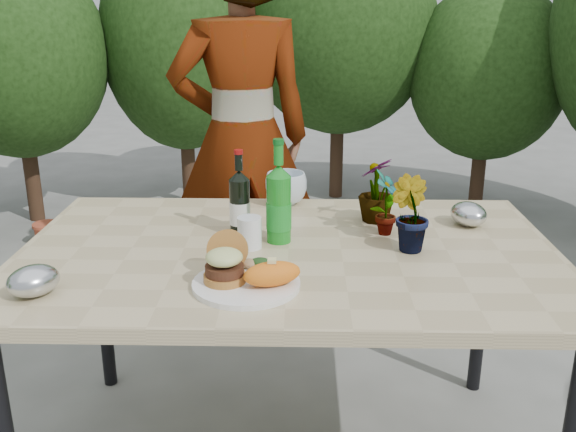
{
  "coord_description": "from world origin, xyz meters",
  "views": [
    {
      "loc": [
        0.04,
        -1.78,
        1.46
      ],
      "look_at": [
        0.0,
        -0.08,
        0.88
      ],
      "focal_mm": 40.0,
      "sensor_mm": 36.0,
      "label": 1
    }
  ],
  "objects_px": {
    "person": "(242,139)",
    "patio_table": "(289,266)",
    "wine_bottle": "(240,204)",
    "dinner_plate": "(246,284)"
  },
  "relations": [
    {
      "from": "patio_table",
      "to": "person",
      "type": "height_order",
      "value": "person"
    },
    {
      "from": "dinner_plate",
      "to": "patio_table",
      "type": "bearing_deg",
      "value": 68.91
    },
    {
      "from": "patio_table",
      "to": "dinner_plate",
      "type": "distance_m",
      "value": 0.3
    },
    {
      "from": "dinner_plate",
      "to": "person",
      "type": "relative_size",
      "value": 0.16
    },
    {
      "from": "patio_table",
      "to": "dinner_plate",
      "type": "xyz_separation_m",
      "value": [
        -0.1,
        -0.27,
        0.06
      ]
    },
    {
      "from": "patio_table",
      "to": "wine_bottle",
      "type": "relative_size",
      "value": 5.87
    },
    {
      "from": "wine_bottle",
      "to": "person",
      "type": "height_order",
      "value": "person"
    },
    {
      "from": "patio_table",
      "to": "dinner_plate",
      "type": "height_order",
      "value": "dinner_plate"
    },
    {
      "from": "patio_table",
      "to": "wine_bottle",
      "type": "distance_m",
      "value": 0.25
    },
    {
      "from": "person",
      "to": "patio_table",
      "type": "bearing_deg",
      "value": 88.84
    }
  ]
}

